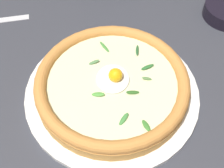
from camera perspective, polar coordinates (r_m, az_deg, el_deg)
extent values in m
cube|color=#35373F|center=(0.62, 1.25, -0.04)|extent=(2.40, 2.40, 0.03)
cylinder|color=white|center=(0.58, 0.00, -1.53)|extent=(0.35, 0.35, 0.01)
cylinder|color=gold|center=(0.57, 0.00, -0.46)|extent=(0.30, 0.30, 0.02)
torus|color=#D68B41|center=(0.55, 0.00, 0.66)|extent=(0.30, 0.30, 0.02)
cylinder|color=#EDECB6|center=(0.55, 0.00, 0.41)|extent=(0.26, 0.26, 0.00)
ellipsoid|color=white|center=(0.55, 0.16, 1.13)|extent=(0.07, 0.06, 0.01)
sphere|color=yellow|center=(0.54, 0.70, 1.77)|extent=(0.03, 0.03, 0.03)
ellipsoid|color=#2D6E30|center=(0.57, 7.10, 3.22)|extent=(0.02, 0.03, 0.01)
ellipsoid|color=#4F9D3D|center=(0.53, -2.78, -2.07)|extent=(0.01, 0.03, 0.01)
ellipsoid|color=#4D7F46|center=(0.58, -3.58, 4.36)|extent=(0.01, 0.02, 0.01)
ellipsoid|color=#5C8B4A|center=(0.56, 6.97, 1.10)|extent=(0.01, 0.02, 0.01)
ellipsoid|color=#3D8339|center=(0.50, 2.34, -6.99)|extent=(0.03, 0.02, 0.01)
ellipsoid|color=#285B2F|center=(0.60, 5.05, 6.75)|extent=(0.03, 0.01, 0.01)
ellipsoid|color=#3A7A2D|center=(0.50, 6.83, -8.22)|extent=(0.03, 0.02, 0.00)
ellipsoid|color=#448A39|center=(0.61, -1.51, 7.43)|extent=(0.03, 0.02, 0.01)
ellipsoid|color=#38702A|center=(0.54, 4.15, -1.64)|extent=(0.01, 0.03, 0.01)
cube|color=silver|center=(0.79, -21.16, 11.79)|extent=(0.05, 0.14, 0.00)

